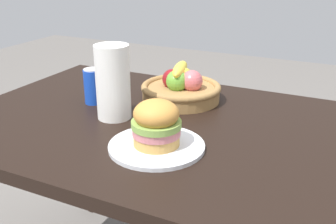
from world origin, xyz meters
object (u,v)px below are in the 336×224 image
(plate, at_px, (157,146))
(fruit_basket, at_px, (181,88))
(soda_can, at_px, (93,86))
(paper_towel_roll, at_px, (113,82))
(sandwich, at_px, (156,123))

(plate, xyz_separation_m, fruit_basket, (-0.10, 0.38, 0.04))
(soda_can, distance_m, paper_towel_roll, 0.17)
(soda_can, xyz_separation_m, paper_towel_roll, (0.14, -0.08, 0.06))
(soda_can, height_order, fruit_basket, fruit_basket)
(sandwich, bearing_deg, paper_towel_roll, 148.55)
(soda_can, bearing_deg, plate, -31.10)
(plate, height_order, paper_towel_roll, paper_towel_roll)
(sandwich, bearing_deg, soda_can, 148.90)
(sandwich, relative_size, paper_towel_roll, 0.57)
(soda_can, distance_m, fruit_basket, 0.31)
(soda_can, relative_size, paper_towel_roll, 0.53)
(plate, height_order, sandwich, sandwich)
(sandwich, distance_m, paper_towel_roll, 0.27)
(fruit_basket, bearing_deg, plate, -75.48)
(plate, height_order, soda_can, soda_can)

